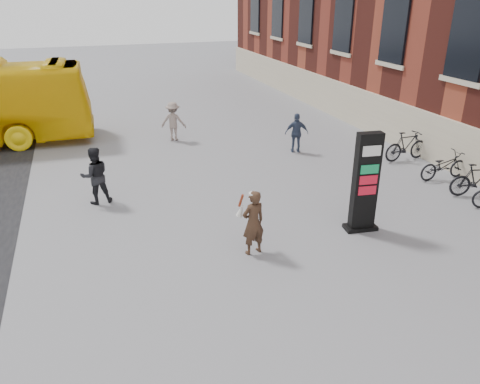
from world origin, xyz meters
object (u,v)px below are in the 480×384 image
object	(u,v)px
pedestrian_a	(95,176)
bike_7	(407,146)
pedestrian_c	(297,133)
info_pylon	(365,183)
pedestrian_b	(173,121)
bike_5	(478,180)
bike_6	(444,166)
woman	(253,222)

from	to	relation	value
pedestrian_a	bike_7	bearing A→B (deg)	173.91
pedestrian_c	bike_7	size ratio (longest dim) A/B	0.83
info_pylon	bike_7	bearing A→B (deg)	49.99
info_pylon	pedestrian_a	distance (m)	7.90
pedestrian_b	bike_5	xyz separation A→B (m)	(7.88, -9.04, -0.29)
info_pylon	bike_6	bearing A→B (deg)	33.38
pedestrian_a	pedestrian_c	bearing A→B (deg)	-169.68
pedestrian_b	bike_7	bearing A→B (deg)	168.13
pedestrian_a	pedestrian_c	xyz separation A→B (m)	(7.87, 2.47, -0.10)
info_pylon	bike_5	xyz separation A→B (m)	(4.71, 0.79, -0.83)
bike_6	bike_7	bearing A→B (deg)	0.31
bike_5	bike_7	distance (m)	3.56
pedestrian_a	bike_6	xyz separation A→B (m)	(11.42, -1.84, -0.40)
info_pylon	pedestrian_b	world-z (taller)	info_pylon
info_pylon	woman	size ratio (longest dim) A/B	1.63
woman	pedestrian_c	bearing A→B (deg)	-134.92
info_pylon	bike_7	size ratio (longest dim) A/B	1.45
pedestrian_b	bike_6	size ratio (longest dim) A/B	0.90
pedestrian_b	pedestrian_c	bearing A→B (deg)	166.40
pedestrian_b	pedestrian_c	distance (m)	5.39
pedestrian_a	bike_6	distance (m)	11.58
pedestrian_b	pedestrian_c	xyz separation A→B (m)	(4.33, -3.21, -0.04)
info_pylon	woman	world-z (taller)	info_pylon
info_pylon	bike_7	xyz separation A→B (m)	(4.71, 4.35, -0.80)
bike_5	bike_7	world-z (taller)	bike_7
pedestrian_a	bike_5	size ratio (longest dim) A/B	0.99
pedestrian_a	bike_5	bearing A→B (deg)	156.50
pedestrian_b	bike_5	distance (m)	12.00
bike_7	bike_6	bearing A→B (deg)	177.75
pedestrian_b	pedestrian_c	size ratio (longest dim) A/B	1.05
pedestrian_c	info_pylon	bearing A→B (deg)	98.74
bike_7	woman	bearing A→B (deg)	117.59
woman	bike_7	distance (m)	9.16
woman	bike_7	size ratio (longest dim) A/B	0.89
pedestrian_c	bike_5	world-z (taller)	pedestrian_c
woman	pedestrian_a	xyz separation A→B (m)	(-3.48, 4.35, 0.03)
info_pylon	bike_5	distance (m)	4.85
info_pylon	pedestrian_b	bearing A→B (deg)	115.17
info_pylon	pedestrian_c	xyz separation A→B (m)	(1.16, 6.62, -0.58)
pedestrian_a	bike_6	world-z (taller)	pedestrian_a
bike_6	bike_7	distance (m)	2.04
woman	bike_6	size ratio (longest dim) A/B	0.91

